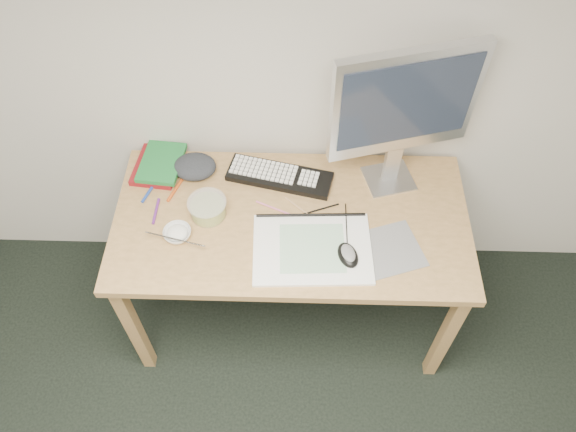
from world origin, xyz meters
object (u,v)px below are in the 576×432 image
monitor (405,106)px  rice_bowl (177,234)px  sketchpad (312,249)px  keyboard (280,176)px  desk (291,231)px

monitor → rice_bowl: bearing=-175.1°
sketchpad → keyboard: bearing=108.7°
desk → sketchpad: 0.19m
keyboard → rice_bowl: bearing=-128.5°
sketchpad → keyboard: 0.38m
rice_bowl → desk: bearing=12.4°
desk → monitor: monitor is taller
keyboard → rice_bowl: (-0.38, -0.30, 0.00)m
keyboard → desk: bearing=-62.7°
keyboard → sketchpad: bearing=-55.9°
desk → rice_bowl: size_ratio=13.01×
monitor → keyboard: bearing=165.5°
keyboard → monitor: (0.45, 0.01, 0.39)m
desk → monitor: (0.40, 0.22, 0.48)m
sketchpad → monitor: bearing=46.3°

